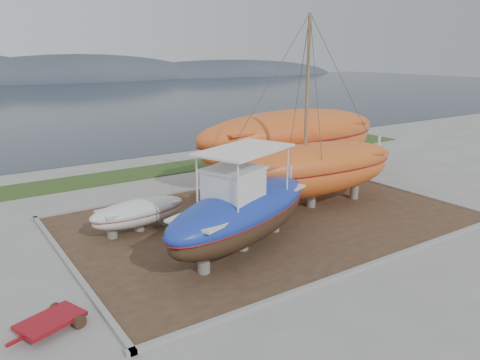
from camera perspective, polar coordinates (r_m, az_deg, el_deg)
ground at (r=19.35m, az=10.70°, el=-8.16°), size 140.00×140.00×0.00m
dirt_patch at (r=22.12m, az=3.43°, el=-4.77°), size 18.00×12.00×0.06m
curb_frame at (r=22.11m, az=3.43°, el=-4.66°), size 18.60×12.60×0.15m
grass_strip at (r=31.62m, az=-9.31°, el=1.27°), size 44.00×3.00×0.08m
sea at (r=83.76m, az=-25.47°, el=8.69°), size 260.00×100.00×0.04m
blue_caique at (r=18.03m, az=0.35°, el=-2.55°), size 8.82×5.50×4.06m
white_dinghy at (r=20.89m, az=-12.23°, el=-4.31°), size 4.60×2.16×1.33m
orange_sailboat at (r=22.93m, az=9.10°, el=7.81°), size 10.14×3.77×9.27m
orange_bare_hull at (r=28.05m, az=6.25°, el=4.01°), size 12.84×4.07×4.19m
red_trailer at (r=14.86m, az=-22.05°, el=-15.98°), size 2.89×2.12×0.37m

